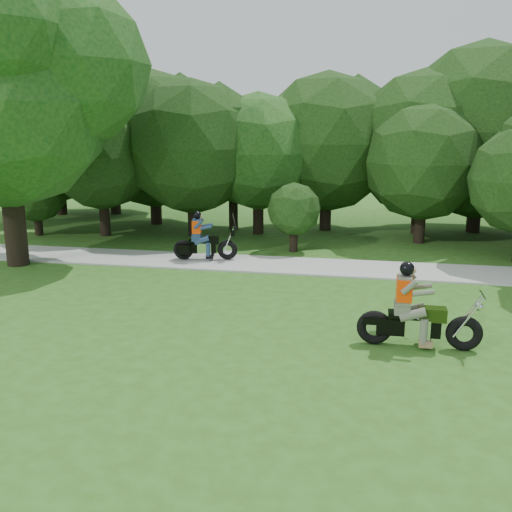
{
  "coord_description": "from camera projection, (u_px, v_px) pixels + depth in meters",
  "views": [
    {
      "loc": [
        0.53,
        -9.47,
        4.36
      ],
      "look_at": [
        -2.24,
        4.31,
        1.15
      ],
      "focal_mm": 40.0,
      "sensor_mm": 36.0,
      "label": 1
    }
  ],
  "objects": [
    {
      "name": "chopper_motorcycle",
      "position": [
        413.0,
        316.0,
        11.39
      ],
      "size": [
        2.46,
        0.66,
        1.76
      ],
      "rotation": [
        0.0,
        0.0,
        -0.0
      ],
      "color": "black",
      "rests_on": "ground"
    },
    {
      "name": "walkway",
      "position": [
        350.0,
        268.0,
        17.77
      ],
      "size": [
        60.0,
        2.2,
        0.06
      ],
      "primitive_type": "cube",
      "color": "#ABABA5",
      "rests_on": "ground"
    },
    {
      "name": "ground",
      "position": [
        332.0,
        377.0,
        10.13
      ],
      "size": [
        100.0,
        100.0,
        0.0
      ],
      "primitive_type": "plane",
      "color": "#315618",
      "rests_on": "ground"
    },
    {
      "name": "big_tree_west",
      "position": [
        7.0,
        79.0,
        17.42
      ],
      "size": [
        8.64,
        6.56,
        9.96
      ],
      "color": "black",
      "rests_on": "ground"
    },
    {
      "name": "tree_line",
      "position": [
        400.0,
        143.0,
        22.98
      ],
      "size": [
        39.69,
        12.62,
        7.84
      ],
      "color": "black",
      "rests_on": "ground"
    },
    {
      "name": "touring_motorcycle",
      "position": [
        201.0,
        242.0,
        18.68
      ],
      "size": [
        2.11,
        0.9,
        1.61
      ],
      "rotation": [
        0.0,
        0.0,
        0.19
      ],
      "color": "black",
      "rests_on": "walkway"
    }
  ]
}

